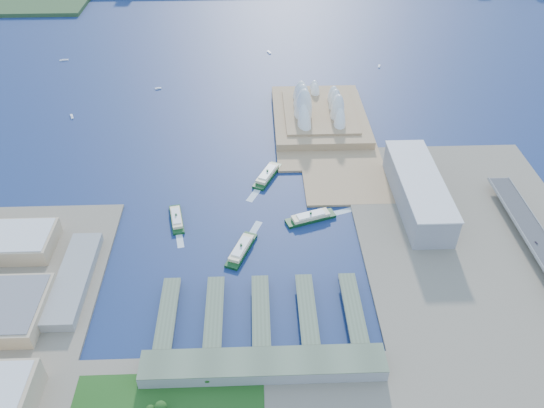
{
  "coord_description": "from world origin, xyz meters",
  "views": [
    {
      "loc": [
        12.68,
        -390.98,
        381.06
      ],
      "look_at": [
        29.36,
        65.5,
        18.0
      ],
      "focal_mm": 35.0,
      "sensor_mm": 36.0,
      "label": 1
    }
  ],
  "objects_px": {
    "toaster_building": "(418,191)",
    "car_c": "(536,242)",
    "ferry_b": "(267,173)",
    "opera_house": "(320,100)",
    "ferry_c": "(241,248)",
    "ferry_d": "(311,216)",
    "ferry_a": "(176,217)"
  },
  "relations": [
    {
      "from": "opera_house",
      "to": "toaster_building",
      "type": "distance_m",
      "value": 219.62
    },
    {
      "from": "toaster_building",
      "to": "ferry_c",
      "type": "height_order",
      "value": "toaster_building"
    },
    {
      "from": "ferry_a",
      "to": "ferry_d",
      "type": "bearing_deg",
      "value": -13.0
    },
    {
      "from": "toaster_building",
      "to": "car_c",
      "type": "relative_size",
      "value": 35.48
    },
    {
      "from": "ferry_b",
      "to": "ferry_c",
      "type": "xyz_separation_m",
      "value": [
        -30.98,
        -132.14,
        -0.24
      ]
    },
    {
      "from": "ferry_a",
      "to": "ferry_d",
      "type": "distance_m",
      "value": 149.01
    },
    {
      "from": "toaster_building",
      "to": "ferry_b",
      "type": "relative_size",
      "value": 2.67
    },
    {
      "from": "car_c",
      "to": "ferry_c",
      "type": "bearing_deg",
      "value": -2.61
    },
    {
      "from": "ferry_a",
      "to": "car_c",
      "type": "xyz_separation_m",
      "value": [
        372.91,
        -66.44,
        10.81
      ]
    },
    {
      "from": "toaster_building",
      "to": "car_c",
      "type": "height_order",
      "value": "toaster_building"
    },
    {
      "from": "ferry_d",
      "to": "ferry_c",
      "type": "bearing_deg",
      "value": 104.01
    },
    {
      "from": "opera_house",
      "to": "ferry_b",
      "type": "relative_size",
      "value": 3.1
    },
    {
      "from": "opera_house",
      "to": "ferry_a",
      "type": "relative_size",
      "value": 3.64
    },
    {
      "from": "opera_house",
      "to": "ferry_b",
      "type": "distance_m",
      "value": 160.96
    },
    {
      "from": "toaster_building",
      "to": "car_c",
      "type": "bearing_deg",
      "value": -39.68
    },
    {
      "from": "ferry_c",
      "to": "ferry_d",
      "type": "distance_m",
      "value": 90.83
    },
    {
      "from": "ferry_a",
      "to": "ferry_c",
      "type": "distance_m",
      "value": 89.57
    },
    {
      "from": "toaster_building",
      "to": "ferry_b",
      "type": "bearing_deg",
      "value": 159.8
    },
    {
      "from": "ferry_b",
      "to": "car_c",
      "type": "relative_size",
      "value": 13.28
    },
    {
      "from": "ferry_c",
      "to": "car_c",
      "type": "relative_size",
      "value": 12.68
    },
    {
      "from": "ferry_a",
      "to": "toaster_building",
      "type": "bearing_deg",
      "value": -7.86
    },
    {
      "from": "opera_house",
      "to": "ferry_b",
      "type": "bearing_deg",
      "value": -119.65
    },
    {
      "from": "opera_house",
      "to": "car_c",
      "type": "distance_m",
      "value": 342.49
    },
    {
      "from": "toaster_building",
      "to": "ferry_c",
      "type": "distance_m",
      "value": 212.03
    },
    {
      "from": "ferry_b",
      "to": "ferry_d",
      "type": "xyz_separation_m",
      "value": [
        45.59,
        -83.27,
        -0.12
      ]
    },
    {
      "from": "ferry_a",
      "to": "ferry_c",
      "type": "bearing_deg",
      "value": -47.59
    },
    {
      "from": "ferry_d",
      "to": "car_c",
      "type": "xyz_separation_m",
      "value": [
        223.95,
        -62.56,
        10.12
      ]
    },
    {
      "from": "ferry_b",
      "to": "ferry_c",
      "type": "height_order",
      "value": "ferry_b"
    },
    {
      "from": "toaster_building",
      "to": "ferry_b",
      "type": "distance_m",
      "value": 180.22
    },
    {
      "from": "ferry_c",
      "to": "ferry_d",
      "type": "height_order",
      "value": "ferry_d"
    },
    {
      "from": "toaster_building",
      "to": "opera_house",
      "type": "bearing_deg",
      "value": 114.23
    },
    {
      "from": "ferry_a",
      "to": "car_c",
      "type": "height_order",
      "value": "car_c"
    }
  ]
}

